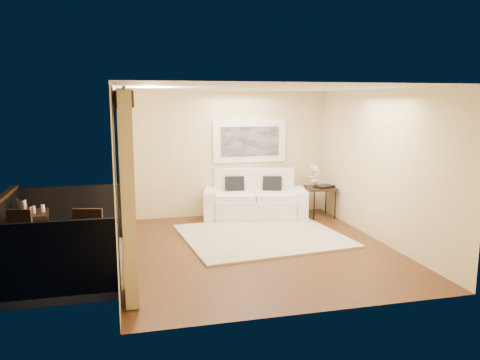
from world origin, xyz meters
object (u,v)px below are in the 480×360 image
object	(u,v)px
sofa	(255,201)
orchid	(315,174)
balcony_chair_far	(24,232)
ice_bucket	(22,206)
balcony_chair_near	(87,238)
side_table	(321,190)
bistro_table	(29,218)

from	to	relation	value
sofa	orchid	bearing A→B (deg)	5.00
orchid	balcony_chair_far	bearing A→B (deg)	-162.01
ice_bucket	balcony_chair_near	bearing A→B (deg)	-50.08
orchid	balcony_chair_near	xyz separation A→B (m)	(-4.53, -2.56, -0.35)
side_table	balcony_chair_near	xyz separation A→B (m)	(-4.64, -2.45, -0.03)
balcony_chair_near	orchid	bearing A→B (deg)	41.92
balcony_chair_far	balcony_chair_near	size ratio (longest dim) A/B	0.91
bistro_table	balcony_chair_near	world-z (taller)	balcony_chair_near
bistro_table	ice_bucket	xyz separation A→B (m)	(-0.12, 0.13, 0.18)
balcony_chair_far	ice_bucket	distance (m)	0.63
bistro_table	ice_bucket	bearing A→B (deg)	131.95
balcony_chair_near	side_table	bearing A→B (deg)	40.36
sofa	bistro_table	world-z (taller)	sofa
side_table	orchid	xyz separation A→B (m)	(-0.10, 0.11, 0.32)
balcony_chair_far	bistro_table	bearing A→B (deg)	-73.08
balcony_chair_near	ice_bucket	bearing A→B (deg)	142.37
balcony_chair_far	balcony_chair_near	world-z (taller)	balcony_chair_near
side_table	ice_bucket	size ratio (longest dim) A/B	3.39
balcony_chair_far	side_table	bearing A→B (deg)	-145.37
side_table	bistro_table	distance (m)	5.76
balcony_chair_far	ice_bucket	bearing A→B (deg)	-60.49
sofa	balcony_chair_near	bearing A→B (deg)	-127.93
orchid	balcony_chair_far	xyz separation A→B (m)	(-5.52, -1.79, -0.41)
bistro_table	balcony_chair_near	xyz separation A→B (m)	(0.98, -1.18, -0.06)
side_table	balcony_chair_far	distance (m)	5.87
sofa	side_table	distance (m)	1.44
sofa	orchid	xyz separation A→B (m)	(1.30, -0.16, 0.55)
bistro_table	ice_bucket	world-z (taller)	ice_bucket
sofa	ice_bucket	xyz separation A→B (m)	(-4.33, -1.41, 0.45)
side_table	orchid	bearing A→B (deg)	133.40
bistro_table	balcony_chair_far	world-z (taller)	balcony_chair_far
side_table	orchid	world-z (taller)	orchid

